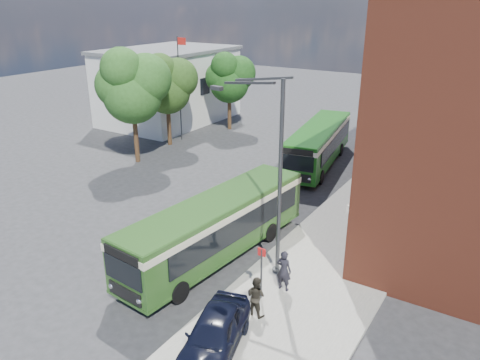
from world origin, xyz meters
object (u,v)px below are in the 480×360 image
Objects in this scene: bus_front at (217,223)px; parked_car at (214,334)px; bus_rear at (319,142)px; street_lamp at (273,176)px.

parked_car is (3.85, -5.71, -0.93)m from bus_front.
street_lamp is at bearing -74.50° from bus_rear.
bus_front is at bearing 108.36° from parked_car.
street_lamp is 2.04× the size of parked_car.
bus_rear is at bearing 94.90° from bus_front.
bus_front is 2.65× the size of parked_car.
bus_rear is at bearing 105.50° from street_lamp.
bus_front is at bearing -85.10° from bus_rear.
street_lamp is 16.06m from bus_rear.
bus_front is 1.00× the size of bus_rear.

